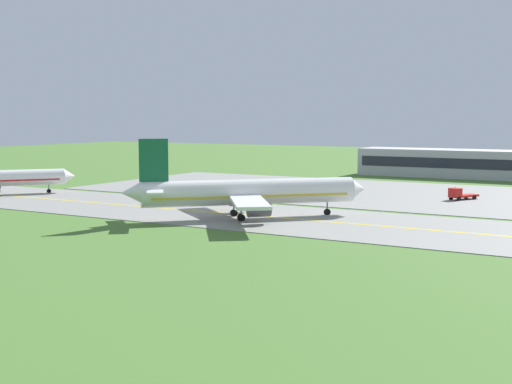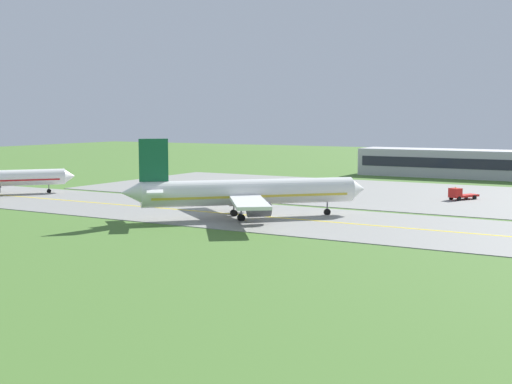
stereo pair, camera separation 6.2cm
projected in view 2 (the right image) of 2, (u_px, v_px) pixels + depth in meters
ground_plane at (264, 217)px, 109.70m from camera, size 500.00×500.00×0.00m
taxiway_strip at (264, 217)px, 109.70m from camera, size 240.00×28.00×0.10m
apron_pad at (405, 195)px, 141.08m from camera, size 140.00×52.00×0.10m
taxiway_centreline at (264, 216)px, 109.69m from camera, size 220.00×0.60×0.01m
airplane_lead at (247, 192)px, 107.86m from camera, size 31.58×30.86×12.70m
service_truck_baggage at (327, 185)px, 145.24m from camera, size 6.34×3.71×2.65m
service_truck_fuel at (460, 194)px, 131.72m from camera, size 4.97×6.57×2.59m
terminal_building at (484, 164)px, 178.50m from camera, size 65.19×12.31×8.53m
traffic_cone_near_edge at (176, 197)px, 134.54m from camera, size 0.44×0.44×0.60m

